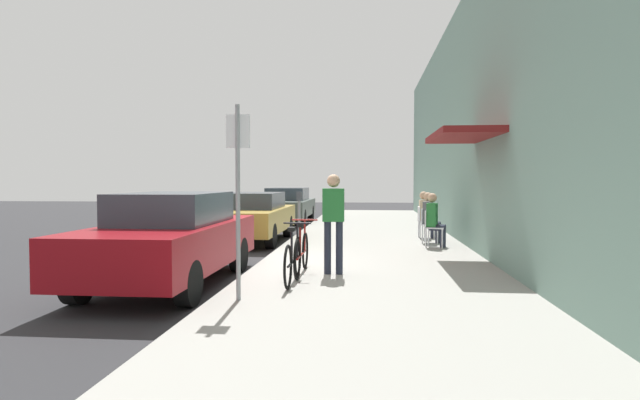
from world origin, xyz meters
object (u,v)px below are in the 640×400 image
(bicycle_0, at_px, (293,259))
(cafe_chair_1, at_px, (428,223))
(parked_car_0, at_px, (171,238))
(pedestrian_standing, at_px, (333,216))
(parked_car_2, at_px, (287,205))
(bicycle_1, at_px, (301,253))
(parked_car_1, at_px, (252,216))
(cafe_chair_0, at_px, (432,226))
(seated_patron_1, at_px, (430,215))
(seated_patron_0, at_px, (435,218))
(parking_meter, at_px, (299,214))
(seated_patron_2, at_px, (426,213))
(street_sign, at_px, (238,186))
(cafe_chair_2, at_px, (423,220))

(bicycle_0, distance_m, cafe_chair_1, 6.03)
(parked_car_0, height_order, pedestrian_standing, pedestrian_standing)
(bicycle_0, bearing_deg, pedestrian_standing, 52.66)
(parked_car_2, height_order, bicycle_1, parked_car_2)
(parked_car_1, xyz_separation_m, cafe_chair_0, (4.75, -1.56, -0.10))
(seated_patron_1, bearing_deg, seated_patron_0, -89.99)
(bicycle_0, relative_size, cafe_chair_0, 1.97)
(parked_car_2, distance_m, pedestrian_standing, 11.87)
(cafe_chair_0, height_order, pedestrian_standing, pedestrian_standing)
(parked_car_2, xyz_separation_m, parking_meter, (1.55, -7.92, 0.16))
(parked_car_2, relative_size, pedestrian_standing, 2.59)
(bicycle_1, distance_m, cafe_chair_1, 5.39)
(seated_patron_0, relative_size, pedestrian_standing, 0.76)
(parked_car_1, bearing_deg, seated_patron_1, -8.50)
(parked_car_0, xyz_separation_m, parked_car_2, (-0.00, 12.14, -0.04))
(seated_patron_2, relative_size, pedestrian_standing, 0.76)
(parking_meter, distance_m, pedestrian_standing, 3.81)
(parked_car_1, distance_m, street_sign, 7.55)
(seated_patron_0, relative_size, cafe_chair_2, 1.48)
(parked_car_2, bearing_deg, cafe_chair_1, -55.59)
(parked_car_1, bearing_deg, pedestrian_standing, -63.72)
(pedestrian_standing, bearing_deg, cafe_chair_1, 65.48)
(parked_car_2, bearing_deg, street_sign, -83.69)
(parking_meter, relative_size, street_sign, 0.51)
(seated_patron_0, bearing_deg, seated_patron_1, 90.01)
(parked_car_1, distance_m, parked_car_2, 6.23)
(bicycle_0, xyz_separation_m, cafe_chair_0, (2.69, 4.54, 0.14))
(street_sign, bearing_deg, seated_patron_0, 60.19)
(parking_meter, distance_m, bicycle_1, 3.76)
(bicycle_1, relative_size, seated_patron_0, 1.33)
(parked_car_0, bearing_deg, street_sign, -43.64)
(cafe_chair_1, relative_size, seated_patron_2, 0.67)
(parked_car_0, relative_size, parking_meter, 3.33)
(street_sign, height_order, cafe_chair_0, street_sign)
(bicycle_0, relative_size, cafe_chair_2, 1.97)
(parked_car_1, distance_m, pedestrian_standing, 5.97)
(seated_patron_0, bearing_deg, parking_meter, -177.94)
(parked_car_2, height_order, cafe_chair_0, parked_car_2)
(parked_car_0, bearing_deg, parking_meter, 69.85)
(street_sign, distance_m, pedestrian_standing, 2.36)
(parked_car_0, bearing_deg, cafe_chair_2, 52.86)
(parking_meter, relative_size, seated_patron_2, 1.02)
(parked_car_1, height_order, seated_patron_2, seated_patron_2)
(bicycle_0, relative_size, seated_patron_2, 1.33)
(seated_patron_0, bearing_deg, bicycle_0, -121.31)
(parked_car_2, xyz_separation_m, cafe_chair_1, (4.75, -6.93, -0.11))
(bicycle_1, distance_m, seated_patron_0, 4.69)
(parked_car_0, bearing_deg, cafe_chair_0, 42.53)
(parked_car_1, relative_size, cafe_chair_0, 5.06)
(parked_car_2, distance_m, seated_patron_1, 8.45)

